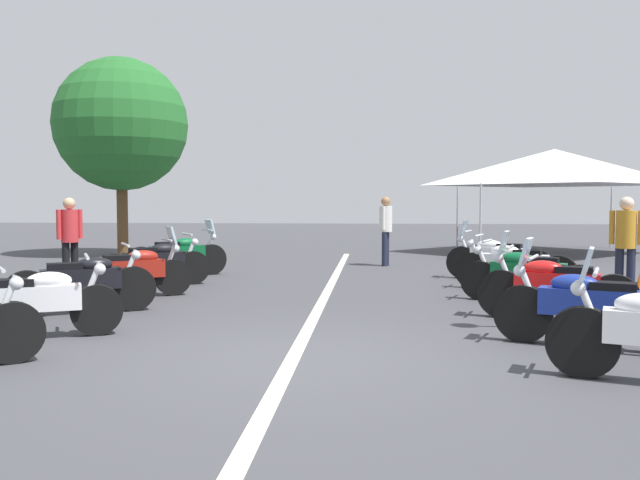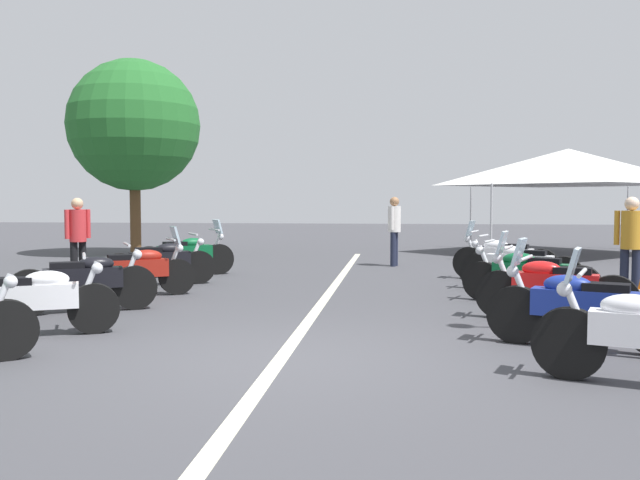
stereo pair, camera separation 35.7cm
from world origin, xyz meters
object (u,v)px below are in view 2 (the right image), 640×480
object	(u,v)px
bystander_2	(394,225)
roadside_tree_1	(134,126)
bystander_4	(78,234)
motorcycle_left_row_2	(85,281)
motorcycle_right_row_3	(529,275)
motorcycle_right_row_2	(553,287)
bystander_1	(631,240)
event_tent	(568,167)
motorcycle_left_row_3	(138,270)
motorcycle_left_row_5	(186,254)
motorcycle_right_row_4	(518,266)
motorcycle_left_row_1	(33,300)
motorcycle_left_row_4	(161,262)
motorcycle_right_row_5	(503,257)
motorcycle_right_row_1	(581,307)

from	to	relation	value
bystander_2	roadside_tree_1	world-z (taller)	roadside_tree_1
bystander_4	roadside_tree_1	distance (m)	7.67
motorcycle_left_row_2	motorcycle_right_row_3	xyz separation A→B (m)	(1.63, -6.67, -0.01)
motorcycle_right_row_2	bystander_2	xyz separation A→B (m)	(7.58, 2.18, 0.54)
bystander_1	event_tent	size ratio (longest dim) A/B	0.30
motorcycle_left_row_3	motorcycle_right_row_2	bearing A→B (deg)	-46.09
motorcycle_left_row_5	motorcycle_right_row_4	world-z (taller)	motorcycle_left_row_5
motorcycle_left_row_1	motorcycle_right_row_3	distance (m)	7.32
motorcycle_left_row_3	motorcycle_left_row_5	world-z (taller)	motorcycle_left_row_5
motorcycle_left_row_4	motorcycle_right_row_2	xyz separation A→B (m)	(-3.18, -6.64, 0.02)
motorcycle_left_row_1	motorcycle_right_row_2	world-z (taller)	motorcycle_right_row_2
motorcycle_left_row_5	motorcycle_left_row_3	bearing A→B (deg)	-122.41
motorcycle_left_row_1	motorcycle_right_row_5	bearing A→B (deg)	18.84
motorcycle_right_row_5	bystander_1	world-z (taller)	bystander_1
motorcycle_left_row_5	roadside_tree_1	world-z (taller)	roadside_tree_1
motorcycle_left_row_2	event_tent	bearing A→B (deg)	21.66
motorcycle_right_row_3	roadside_tree_1	size ratio (longest dim) A/B	0.36
motorcycle_right_row_5	roadside_tree_1	size ratio (longest dim) A/B	0.36
motorcycle_right_row_2	event_tent	size ratio (longest dim) A/B	0.36
event_tent	motorcycle_right_row_5	bearing A→B (deg)	157.47
motorcycle_left_row_4	motorcycle_right_row_4	bearing A→B (deg)	-31.95
motorcycle_right_row_4	bystander_1	bearing A→B (deg)	174.16
motorcycle_right_row_1	event_tent	distance (m)	14.08
motorcycle_right_row_3	bystander_4	world-z (taller)	bystander_4
motorcycle_left_row_3	motorcycle_right_row_1	distance (m)	7.27
motorcycle_right_row_2	bystander_1	bearing A→B (deg)	-109.22
roadside_tree_1	bystander_2	bearing A→B (deg)	-108.07
motorcycle_right_row_4	roadside_tree_1	world-z (taller)	roadside_tree_1
event_tent	motorcycle_left_row_5	bearing A→B (deg)	125.94
bystander_1	motorcycle_left_row_5	bearing A→B (deg)	-81.70
bystander_2	event_tent	bearing A→B (deg)	55.61
motorcycle_left_row_3	bystander_1	xyz separation A→B (m)	(0.59, -8.25, 0.54)
bystander_2	motorcycle_right_row_4	bearing A→B (deg)	-46.98
motorcycle_left_row_4	motorcycle_left_row_5	xyz separation A→B (m)	(1.67, 0.03, 0.02)
motorcycle_right_row_2	motorcycle_left_row_4	bearing A→B (deg)	-7.12
motorcycle_left_row_5	motorcycle_right_row_1	world-z (taller)	motorcycle_left_row_5
motorcycle_left_row_2	motorcycle_right_row_5	world-z (taller)	motorcycle_right_row_5
motorcycle_left_row_5	roadside_tree_1	bearing A→B (deg)	86.29
motorcycle_left_row_2	motorcycle_right_row_4	xyz separation A→B (m)	(3.10, -6.76, 0.00)
motorcycle_right_row_1	motorcycle_right_row_4	size ratio (longest dim) A/B	0.97
roadside_tree_1	motorcycle_left_row_5	bearing A→B (deg)	-148.35
motorcycle_right_row_3	motorcycle_left_row_1	bearing A→B (deg)	49.38
motorcycle_right_row_2	motorcycle_right_row_3	xyz separation A→B (m)	(1.66, 0.00, -0.02)
motorcycle_left_row_2	motorcycle_right_row_2	distance (m)	6.68
bystander_1	motorcycle_left_row_4	bearing A→B (deg)	-70.85
motorcycle_left_row_3	motorcycle_left_row_4	bearing A→B (deg)	63.29
motorcycle_left_row_1	bystander_1	distance (m)	9.16
motorcycle_left_row_3	event_tent	xyz separation A→B (m)	(10.20, -9.51, 2.18)
motorcycle_right_row_4	event_tent	bearing A→B (deg)	-86.42
motorcycle_left_row_4	motorcycle_right_row_1	distance (m)	8.19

